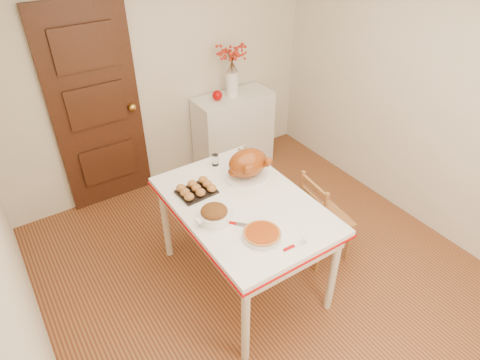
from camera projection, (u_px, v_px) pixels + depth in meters
floor at (273, 283)px, 3.64m from camera, size 3.50×4.00×0.00m
wall_back at (159, 73)px, 4.27m from camera, size 3.50×0.00×2.50m
wall_left at (9, 267)px, 2.12m from camera, size 0.00×4.00×2.50m
wall_right at (438, 102)px, 3.70m from camera, size 0.00×4.00×2.50m
door_back at (97, 111)px, 4.06m from camera, size 0.85×0.06×2.06m
sideboard at (234, 131)px, 4.92m from camera, size 0.89×0.40×0.89m
kitchen_table at (243, 243)px, 3.44m from camera, size 0.97×1.42×0.85m
chair_oak at (326, 218)px, 3.68m from camera, size 0.43×0.43×0.88m
berry_vase at (232, 71)px, 4.49m from camera, size 0.29×0.29×0.57m
apple at (217, 95)px, 4.54m from camera, size 0.11×0.11×0.11m
turkey_platter at (248, 164)px, 3.40m from camera, size 0.47×0.42×0.25m
pumpkin_pie at (262, 234)px, 2.87m from camera, size 0.35×0.35×0.06m
stuffing_dish at (214, 214)px, 2.99m from camera, size 0.31×0.26×0.11m
rolls_tray at (196, 189)px, 3.27m from camera, size 0.29×0.24×0.08m
pie_server at (295, 245)px, 2.81m from camera, size 0.19×0.06×0.01m
carving_knife at (241, 224)px, 2.98m from camera, size 0.20×0.21×0.01m
drinking_glass at (215, 160)px, 3.59m from camera, size 0.07×0.07×0.10m
shaker_pair at (242, 153)px, 3.69m from camera, size 0.10×0.05×0.09m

